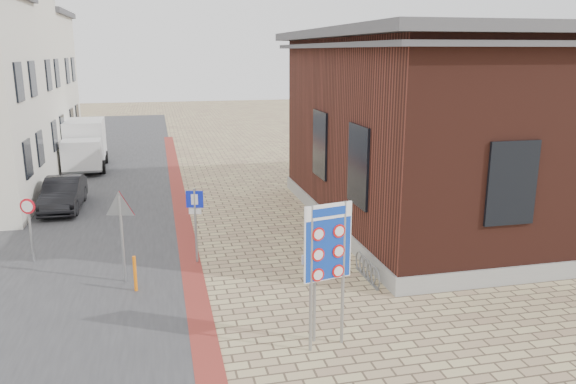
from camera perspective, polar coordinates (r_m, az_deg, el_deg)
name	(u,v)px	position (r m, az deg, el deg)	size (l,w,h in m)	color
ground	(292,327)	(13.10, 0.40, -13.51)	(120.00, 120.00, 0.00)	tan
road_strip	(99,187)	(27.11, -18.67, 0.45)	(7.00, 60.00, 0.02)	#38383A
curb_strip	(182,212)	(22.13, -10.76, -2.01)	(0.60, 40.00, 0.02)	maroon
brick_building	(487,124)	(21.86, 19.52, 6.53)	(13.00, 13.00, 6.80)	gray
townhouse_far	(6,85)	(36.28, -26.70, 9.65)	(7.40, 6.40, 8.30)	silver
bike_rack	(367,270)	(15.63, 8.06, -7.85)	(0.08, 1.80, 0.60)	slate
sedan	(63,194)	(23.74, -21.86, -0.16)	(1.33, 3.82, 1.26)	black
box_truck	(85,145)	(31.41, -19.95, 4.54)	(2.17, 4.85, 2.51)	slate
border_sign	(328,245)	(11.41, 4.07, -5.40)	(1.06, 0.28, 3.14)	gray
essen_sign	(315,281)	(11.93, 2.72, -9.05)	(0.57, 0.09, 2.13)	gray
parking_sign	(195,213)	(16.45, -9.41, -2.15)	(0.49, 0.17, 2.26)	gray
yield_sign	(121,215)	(15.39, -16.65, -2.21)	(0.87, 0.29, 2.49)	gray
speed_sign	(30,221)	(17.97, -24.77, -2.70)	(0.44, 0.18, 1.96)	gray
bollard	(135,274)	(15.17, -15.27, -8.03)	(0.09, 0.09, 0.97)	orange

